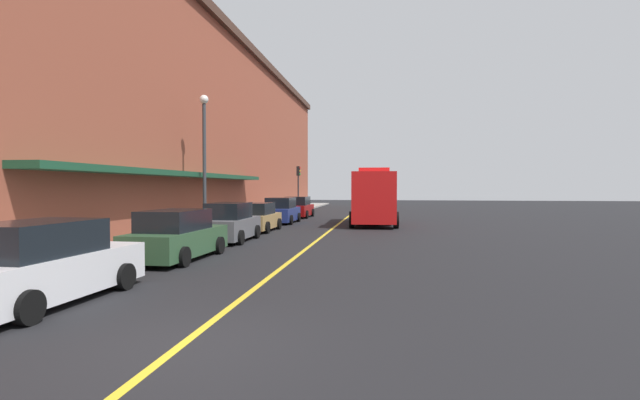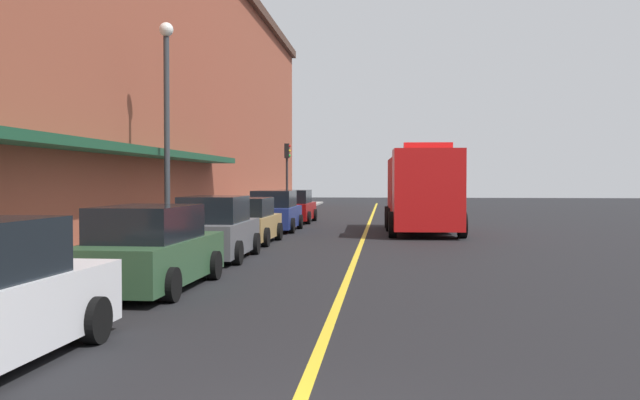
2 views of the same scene
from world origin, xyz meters
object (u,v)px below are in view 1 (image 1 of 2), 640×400
object	(u,v)px
traffic_light_near	(298,180)
parked_car_2	(230,223)
fire_truck	(374,198)
parking_meter_0	(220,214)
parked_car_3	(256,218)
parked_car_0	(42,265)
parked_car_5	(298,208)
parked_car_4	(281,211)
parking_meter_1	(276,205)
parking_meter_2	(271,206)
parked_car_1	(177,236)
street_lamp_left	(204,149)

from	to	relation	value
traffic_light_near	parked_car_2	bearing A→B (deg)	-86.63
fire_truck	parking_meter_0	distance (m)	10.89
parked_car_2	parked_car_3	xyz separation A→B (m)	(-0.15, 4.92, -0.07)
parked_car_0	parked_car_5	xyz separation A→B (m)	(0.12, 28.38, -0.03)
parked_car_4	parked_car_5	world-z (taller)	parked_car_4
parking_meter_1	parked_car_3	bearing A→B (deg)	-82.61
parked_car_4	parked_car_5	xyz separation A→B (m)	(0.02, 6.00, -0.03)
parked_car_0	fire_truck	size ratio (longest dim) A/B	0.61
traffic_light_near	parking_meter_1	bearing A→B (deg)	-90.39
parking_meter_2	traffic_light_near	size ratio (longest dim) A/B	0.31
parked_car_5	parking_meter_0	xyz separation A→B (m)	(-1.44, -14.04, 0.27)
parked_car_1	parked_car_2	bearing A→B (deg)	1.24
parked_car_1	traffic_light_near	world-z (taller)	traffic_light_near
parked_car_1	traffic_light_near	distance (m)	29.84
parked_car_3	parking_meter_2	size ratio (longest dim) A/B	3.11
parking_meter_0	street_lamp_left	size ratio (longest dim) A/B	0.19
parked_car_5	parking_meter_1	world-z (taller)	parked_car_5
parked_car_2	parking_meter_2	bearing A→B (deg)	5.80
parking_meter_0	parking_meter_1	bearing A→B (deg)	90.00
parked_car_4	parking_meter_2	world-z (taller)	parked_car_4
parked_car_4	parked_car_5	bearing A→B (deg)	0.01
parking_meter_1	parking_meter_2	xyz separation A→B (m)	(0.00, -1.44, 0.00)
parked_car_2	parking_meter_0	bearing A→B (deg)	27.74
parked_car_0	parking_meter_0	bearing A→B (deg)	7.32
parked_car_2	street_lamp_left	bearing A→B (deg)	42.59
parked_car_3	parked_car_5	xyz separation A→B (m)	(0.10, 11.90, 0.04)
parked_car_4	parked_car_5	distance (m)	6.00
parked_car_3	street_lamp_left	world-z (taller)	street_lamp_left
parked_car_3	traffic_light_near	world-z (taller)	traffic_light_near
parked_car_2	street_lamp_left	distance (m)	4.71
parked_car_1	traffic_light_near	size ratio (longest dim) A/B	1.10
parked_car_1	parking_meter_1	world-z (taller)	parked_car_1
parked_car_0	parking_meter_1	distance (m)	26.81
parked_car_4	parking_meter_2	distance (m)	3.29
parked_car_3	parked_car_4	xyz separation A→B (m)	(0.09, 5.90, 0.07)
parked_car_5	parking_meter_0	bearing A→B (deg)	175.15
parked_car_3	parked_car_1	bearing A→B (deg)	-178.29
parked_car_3	parking_meter_0	xyz separation A→B (m)	(-1.34, -2.13, 0.31)
parking_meter_0	parking_meter_2	bearing A→B (deg)	90.00
parked_car_3	parking_meter_2	world-z (taller)	parked_car_3
parking_meter_2	parked_car_2	bearing A→B (deg)	-83.83
parked_car_4	parking_meter_0	size ratio (longest dim) A/B	3.27
parked_car_3	parking_meter_0	size ratio (longest dim) A/B	3.11
parked_car_5	parking_meter_1	size ratio (longest dim) A/B	3.24
fire_truck	parking_meter_0	size ratio (longest dim) A/B	5.93
parked_car_1	parking_meter_0	bearing A→B (deg)	11.60
parked_car_0	fire_truck	world-z (taller)	fire_truck
parked_car_2	fire_truck	bearing A→B (deg)	-30.96
parked_car_3	parked_car_4	world-z (taller)	parked_car_4
parked_car_0	parking_meter_2	distance (m)	25.37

